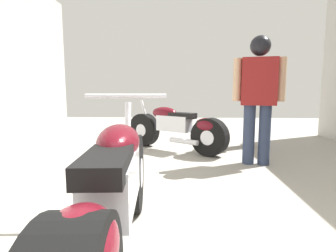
{
  "coord_description": "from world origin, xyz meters",
  "views": [
    {
      "loc": [
        -0.23,
        0.2,
        1.02
      ],
      "look_at": [
        -0.36,
        2.96,
        0.65
      ],
      "focal_mm": 28.67,
      "sensor_mm": 36.0,
      "label": 1
    }
  ],
  "objects": [
    {
      "name": "motorcycle_maroon_cruiser",
      "position": [
        -0.6,
        1.6,
        0.42
      ],
      "size": [
        0.63,
        2.14,
        0.99
      ],
      "color": "black",
      "rests_on": "ground_plane"
    },
    {
      "name": "mechanic_with_helmet",
      "position": [
        0.83,
        3.9,
        1.04
      ],
      "size": [
        0.69,
        0.33,
        1.74
      ],
      "color": "#2D3851",
      "rests_on": "ground_plane"
    },
    {
      "name": "ground_plane",
      "position": [
        0.0,
        3.06,
        0.0
      ],
      "size": [
        14.67,
        14.67,
        0.0
      ],
      "primitive_type": "plane",
      "color": "#A8A399"
    },
    {
      "name": "motorcycle_black_naked",
      "position": [
        -0.3,
        4.69,
        0.39
      ],
      "size": [
        1.73,
        1.23,
        0.92
      ],
      "color": "black",
      "rests_on": "ground_plane"
    },
    {
      "name": "mechanic_in_blue",
      "position": [
        0.99,
        5.08,
        0.9
      ],
      "size": [
        0.32,
        0.64,
        1.58
      ],
      "color": "#2D3851",
      "rests_on": "ground_plane"
    }
  ]
}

